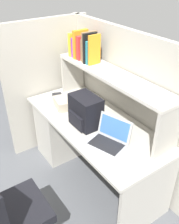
% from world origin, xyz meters
% --- Properties ---
extents(ground_plane, '(8.00, 8.00, 0.00)m').
position_xyz_m(ground_plane, '(0.00, 0.00, 0.00)').
color(ground_plane, '#595B60').
extents(desk, '(1.60, 0.70, 0.73)m').
position_xyz_m(desk, '(-0.39, 0.00, 0.40)').
color(desk, beige).
rests_on(desk, ground_plane).
extents(cubicle_partition_rear, '(1.84, 0.05, 1.55)m').
position_xyz_m(cubicle_partition_rear, '(0.00, 0.38, 0.78)').
color(cubicle_partition_rear, '#B2ADA0').
rests_on(cubicle_partition_rear, ground_plane).
extents(cubicle_partition_left, '(0.05, 1.06, 1.55)m').
position_xyz_m(cubicle_partition_left, '(-0.85, -0.05, 0.78)').
color(cubicle_partition_left, '#B2ADA0').
rests_on(cubicle_partition_left, ground_plane).
extents(overhead_hutch, '(1.44, 0.28, 0.45)m').
position_xyz_m(overhead_hutch, '(0.00, 0.20, 1.08)').
color(overhead_hutch, '#BCB7AC').
rests_on(overhead_hutch, desk).
extents(reference_books_on_shelf, '(0.36, 0.19, 0.29)m').
position_xyz_m(reference_books_on_shelf, '(-0.45, 0.20, 1.31)').
color(reference_books_on_shelf, yellow).
rests_on(reference_books_on_shelf, overhead_hutch).
extents(laptop, '(0.37, 0.34, 0.22)m').
position_xyz_m(laptop, '(0.35, -0.09, 0.78)').
color(laptop, '#B7BABF').
rests_on(laptop, desk).
extents(backpack, '(0.30, 0.22, 0.29)m').
position_xyz_m(backpack, '(-0.00, -0.10, 0.87)').
color(backpack, black).
rests_on(backpack, desk).
extents(computer_mouse, '(0.09, 0.12, 0.03)m').
position_xyz_m(computer_mouse, '(-0.65, -0.05, 0.75)').
color(computer_mouse, '#262628').
rests_on(computer_mouse, desk).
extents(paper_cup, '(0.08, 0.08, 0.08)m').
position_xyz_m(paper_cup, '(0.61, -0.03, 0.77)').
color(paper_cup, white).
rests_on(paper_cup, desk).
extents(tissue_box, '(0.24, 0.16, 0.10)m').
position_xyz_m(tissue_box, '(-0.40, -0.13, 0.78)').
color(tissue_box, '#BFB299').
rests_on(tissue_box, desk).
extents(office_chair, '(0.52, 0.54, 0.93)m').
position_xyz_m(office_chair, '(0.35, -1.00, 0.39)').
color(office_chair, black).
rests_on(office_chair, ground_plane).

